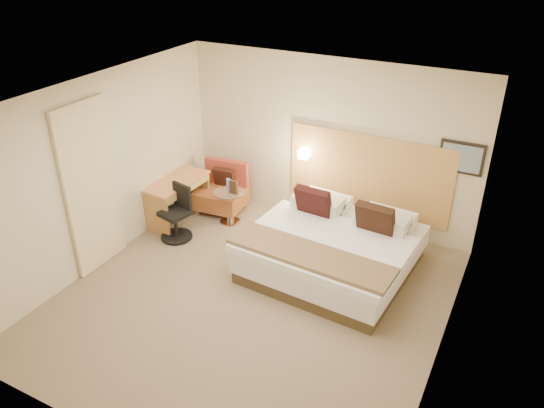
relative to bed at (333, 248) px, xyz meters
The scene contains 20 objects.
floor 1.38m from the bed, 120.37° to the right, with size 4.80×5.00×0.02m, color #796851.
ceiling 2.71m from the bed, 120.37° to the right, with size 4.80×5.00×0.02m, color white.
wall_back 1.82m from the bed, 116.41° to the left, with size 4.80×0.02×2.70m, color beige.
wall_front 3.86m from the bed, 100.44° to the right, with size 4.80×0.02×2.70m, color beige.
wall_left 3.44m from the bed, 159.53° to the right, with size 0.02×5.00×2.70m, color beige.
wall_right 2.31m from the bed, 33.57° to the right, with size 0.02×5.00×2.70m, color beige.
headboard_panel 1.45m from the bed, 88.90° to the left, with size 2.60×0.04×1.30m, color tan.
art_frame 2.21m from the bed, 44.64° to the left, with size 0.62×0.03×0.47m, color black.
art_canvas 2.20m from the bed, 44.21° to the left, with size 0.54×0.01×0.39m, color gray.
lamp_arm 1.82m from the bed, 128.93° to the left, with size 0.02×0.02×0.12m, color white.
lamp_shade 1.78m from the bed, 130.30° to the left, with size 0.15×0.15×0.15m, color #FFEDC6.
curtain 3.45m from the bed, 155.21° to the right, with size 0.06×0.90×2.42m, color beige.
bottle_a 2.13m from the bed, 165.80° to the left, with size 0.06×0.06×0.20m, color #879CD1.
bottle_b 2.08m from the bed, 166.01° to the left, with size 0.06×0.06×0.20m, color #8DBADB.
menu_folder 1.99m from the bed, 166.55° to the left, with size 0.13×0.05×0.22m, color #3D2719.
bed is the anchor object (origin of this frame).
lounge_chair 2.49m from the bed, 161.25° to the left, with size 0.85×0.76×0.83m.
side_table 2.05m from the bed, 166.99° to the left, with size 0.52×0.52×0.56m.
desk 2.80m from the bed, behind, with size 0.58×1.18×0.72m.
desk_chair 2.50m from the bed, behind, with size 0.59×0.59×0.87m.
Camera 1 is at (2.83, -4.85, 4.45)m, focal length 35.00 mm.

